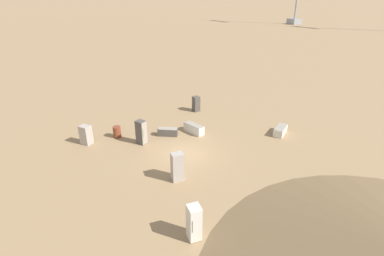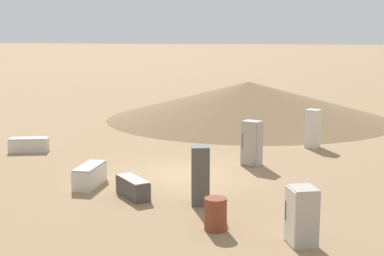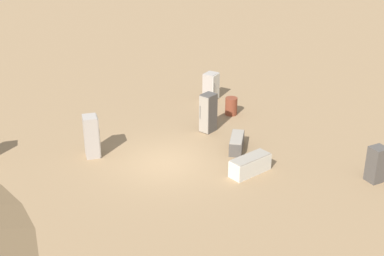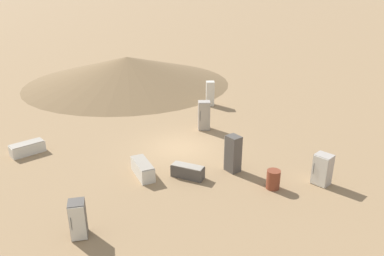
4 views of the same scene
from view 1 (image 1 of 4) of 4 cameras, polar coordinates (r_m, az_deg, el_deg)
ground_plane at (r=21.97m, az=-1.20°, el=-4.97°), size 1000.00×1000.00×0.00m
discarded_fridge_0 at (r=25.03m, az=0.37°, el=-0.10°), size 1.96×1.12×0.76m
discarded_fridge_1 at (r=24.64m, az=-4.65°, el=-0.75°), size 1.37×1.65×0.65m
discarded_fridge_2 at (r=18.72m, az=-2.80°, el=-7.37°), size 0.73×0.82×1.88m
discarded_fridge_3 at (r=25.88m, az=16.49°, el=-0.45°), size 1.55×1.91×0.65m
discarded_fridge_4 at (r=24.49m, az=-19.56°, el=-1.23°), size 1.00×0.98×1.52m
discarded_fridge_5 at (r=23.37m, az=-9.64°, el=-0.81°), size 0.90×0.82×1.90m
discarded_fridge_6 at (r=14.76m, az=0.41°, el=-17.60°), size 0.72×0.69×1.88m
discarded_fridge_7 at (r=29.54m, az=0.77°, el=4.64°), size 0.71×0.63×1.49m
rusty_barrel at (r=24.99m, az=-14.09°, el=-0.73°), size 0.63×0.63×0.92m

